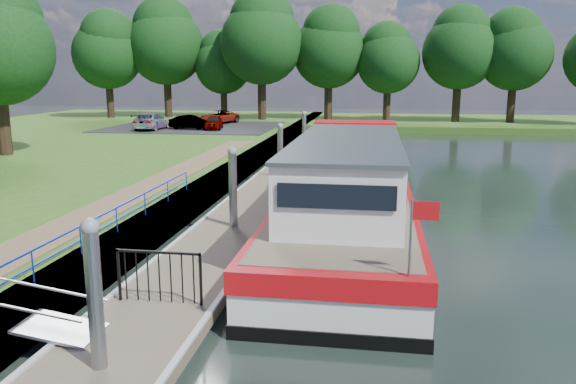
% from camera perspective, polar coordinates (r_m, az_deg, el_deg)
% --- Properties ---
extents(ground, '(160.00, 160.00, 0.00)m').
position_cam_1_polar(ground, '(10.80, -17.16, -17.18)').
color(ground, black).
rests_on(ground, ground).
extents(bank_edge, '(1.10, 90.00, 0.78)m').
position_cam_1_polar(bank_edge, '(24.89, -7.55, 0.68)').
color(bank_edge, '#473D2D').
rests_on(bank_edge, ground).
extents(far_bank, '(60.00, 18.00, 0.60)m').
position_cam_1_polar(far_bank, '(61.10, 16.04, 6.78)').
color(far_bank, '#2B5017').
rests_on(far_bank, ground).
extents(footpath, '(1.60, 40.00, 0.05)m').
position_cam_1_polar(footpath, '(19.12, -18.83, -1.96)').
color(footpath, brown).
rests_on(footpath, riverbank).
extents(carpark, '(14.00, 12.00, 0.06)m').
position_cam_1_polar(carpark, '(49.10, -9.56, 6.56)').
color(carpark, black).
rests_on(carpark, riverbank).
extents(blue_fence, '(0.04, 18.04, 0.72)m').
position_cam_1_polar(blue_fence, '(14.00, -22.34, -4.97)').
color(blue_fence, '#0C2DBF').
rests_on(blue_fence, riverbank).
extents(pontoon, '(2.50, 30.00, 0.56)m').
position_cam_1_polar(pontoon, '(22.42, -2.70, -0.99)').
color(pontoon, brown).
rests_on(pontoon, ground).
extents(mooring_piles, '(0.30, 27.30, 3.55)m').
position_cam_1_polar(mooring_piles, '(22.21, -2.73, 1.77)').
color(mooring_piles, gray).
rests_on(mooring_piles, ground).
extents(gangway, '(2.58, 1.00, 0.92)m').
position_cam_1_polar(gangway, '(11.78, -24.57, -11.84)').
color(gangway, '#A5A8AD').
rests_on(gangway, ground).
extents(gate_panel, '(1.85, 0.05, 1.15)m').
position_cam_1_polar(gate_panel, '(12.17, -12.97, -7.65)').
color(gate_panel, black).
rests_on(gate_panel, ground).
extents(barge, '(4.36, 21.15, 4.78)m').
position_cam_1_polar(barge, '(20.78, 6.45, 0.47)').
color(barge, black).
rests_on(barge, ground).
extents(horizon_trees, '(54.38, 10.03, 12.87)m').
position_cam_1_polar(horizon_trees, '(57.49, 2.89, 14.57)').
color(horizon_trees, '#332316').
rests_on(horizon_trees, ground).
extents(car_a, '(1.88, 3.46, 1.12)m').
position_cam_1_polar(car_a, '(46.25, -7.54, 7.04)').
color(car_a, '#999999').
rests_on(car_a, carpark).
extents(car_b, '(3.57, 1.71, 1.13)m').
position_cam_1_polar(car_b, '(46.49, -9.87, 7.00)').
color(car_b, '#999999').
rests_on(car_b, carpark).
extents(car_c, '(1.94, 4.59, 1.32)m').
position_cam_1_polar(car_c, '(46.98, -13.70, 7.00)').
color(car_c, '#999999').
rests_on(car_c, carpark).
extents(car_d, '(3.38, 4.60, 1.16)m').
position_cam_1_polar(car_d, '(51.76, -7.02, 7.57)').
color(car_d, '#999999').
rests_on(car_d, carpark).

